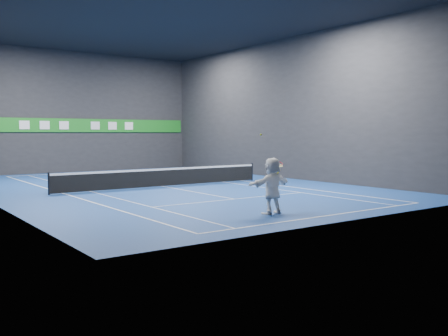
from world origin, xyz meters
TOP-DOWN VIEW (x-y plane):
  - ground at (0.00, 0.00)m, footprint 26.00×26.00m
  - ceiling at (0.00, 0.00)m, footprint 26.00×26.00m
  - wall_back at (0.00, 13.00)m, footprint 18.00×0.10m
  - wall_front at (0.00, -13.00)m, footprint 18.00×0.10m
  - wall_right at (9.00, 0.00)m, footprint 0.10×26.00m
  - baseline_near at (0.00, -11.89)m, footprint 10.98×0.08m
  - baseline_far at (0.00, 11.89)m, footprint 10.98×0.08m
  - sideline_doubles_left at (-5.49, 0.00)m, footprint 0.08×23.78m
  - sideline_doubles_right at (5.49, 0.00)m, footprint 0.08×23.78m
  - sideline_singles_left at (-4.11, 0.00)m, footprint 0.06×23.78m
  - sideline_singles_right at (4.11, 0.00)m, footprint 0.06×23.78m
  - service_line_near at (0.00, -6.40)m, footprint 8.23×0.06m
  - service_line_far at (0.00, 6.40)m, footprint 8.23×0.06m
  - center_service_line at (0.00, 0.00)m, footprint 0.06×12.80m
  - player at (-1.35, -10.43)m, footprint 1.94×0.73m
  - tennis_ball at (-1.77, -10.29)m, footprint 0.07×0.07m
  - tennis_net at (0.00, 0.00)m, footprint 12.50×0.10m
  - sponsor_banner at (0.00, 12.93)m, footprint 17.64×0.11m
  - tennis_racket at (-1.00, -10.38)m, footprint 0.40×0.36m

SIDE VIEW (x-z plane):
  - ground at x=0.00m, z-range 0.00..0.00m
  - baseline_near at x=0.00m, z-range 0.00..0.01m
  - baseline_far at x=0.00m, z-range 0.00..0.01m
  - sideline_doubles_left at x=-5.49m, z-range 0.00..0.01m
  - sideline_doubles_right at x=5.49m, z-range 0.00..0.01m
  - sideline_singles_left at x=-4.11m, z-range 0.00..0.01m
  - sideline_singles_right at x=4.11m, z-range 0.00..0.01m
  - service_line_near at x=0.00m, z-range 0.00..0.01m
  - service_line_far at x=0.00m, z-range 0.00..0.01m
  - center_service_line at x=0.00m, z-range 0.00..0.01m
  - tennis_net at x=0.00m, z-range 0.00..1.07m
  - player at x=-1.35m, z-range 0.00..2.05m
  - tennis_racket at x=-1.00m, z-range 1.48..2.04m
  - tennis_ball at x=-1.77m, z-range 2.83..2.90m
  - sponsor_banner at x=0.00m, z-range 3.00..4.00m
  - wall_back at x=0.00m, z-range 0.00..9.00m
  - wall_front at x=0.00m, z-range 0.00..9.00m
  - wall_right at x=9.00m, z-range 0.00..9.00m
  - ceiling at x=0.00m, z-range 9.00..9.00m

